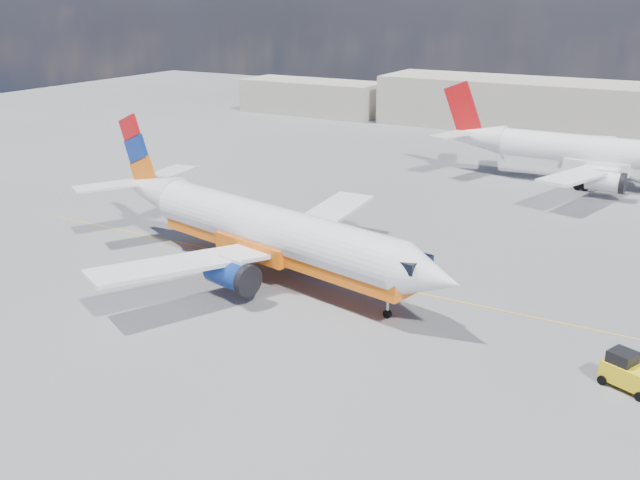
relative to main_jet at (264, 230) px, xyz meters
The scene contains 8 objects.
ground 8.53m from the main_jet, ahead, with size 240.00×240.00×0.00m, color #58585D.
taxi_line 8.89m from the main_jet, 18.43° to the left, with size 70.00×0.15×0.01m, color gold.
terminal_main 75.62m from the main_jet, 80.36° to the left, with size 70.00×14.00×8.00m, color #BAB2A0.
terminal_annex 80.71m from the main_jet, 117.55° to the left, with size 26.00×10.00×6.00m, color #BAB2A0.
main_jet is the anchor object (origin of this frame).
second_jet 45.39m from the main_jet, 66.57° to the left, with size 36.76×29.11×11.15m.
gse_tug 27.92m from the main_jet, ahead, with size 3.32×2.75×2.09m.
traffic_cone 4.41m from the main_jet, 126.54° to the right, with size 0.39×0.39×0.55m.
Camera 1 is at (22.21, -43.19, 21.17)m, focal length 40.00 mm.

